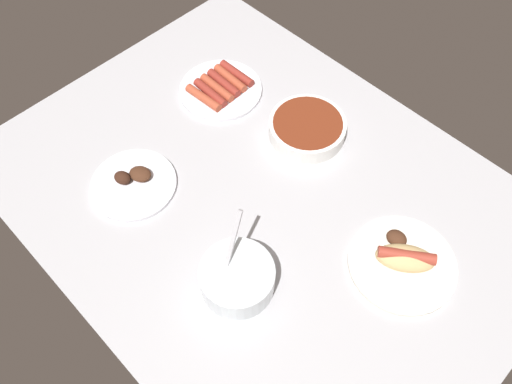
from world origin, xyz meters
The scene contains 6 objects.
ground_plane centered at (0.00, 0.00, -1.50)cm, with size 120.00×90.00×3.00cm, color #B2B2B7.
plate_grilled_meat centered at (22.32, 18.82, 0.84)cm, with size 19.62×19.62×4.08cm.
bowl_chili centered at (4.50, -20.34, 2.40)cm, with size 18.66×18.66×4.35cm.
plate_hotdog_assembled centered at (-32.77, -8.46, 1.78)cm, with size 22.48×22.48×5.61cm.
bowl_coleslaw centered at (-12.05, 18.84, 3.54)cm, with size 15.07×15.07×15.71cm.
plate_sausages centered at (29.89, -15.20, 1.14)cm, with size 21.42×21.42×3.17cm.
Camera 1 is at (-43.24, 44.65, 97.01)cm, focal length 35.70 mm.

